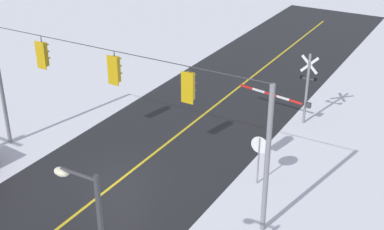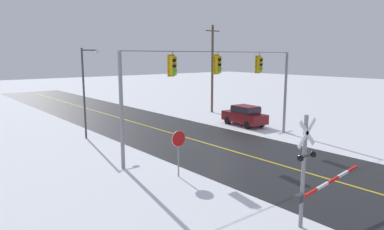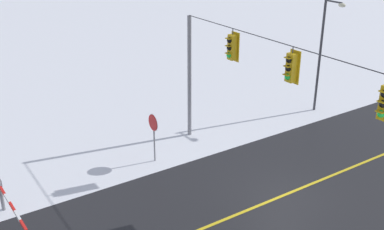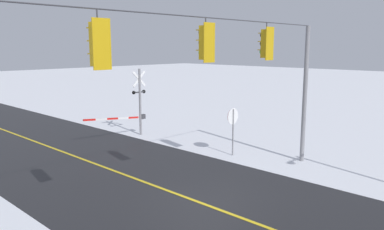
{
  "view_description": "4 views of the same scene",
  "coord_description": "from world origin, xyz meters",
  "px_view_note": "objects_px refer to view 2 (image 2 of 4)",
  "views": [
    {
      "loc": [
        -13.05,
        15.96,
        13.22
      ],
      "look_at": [
        -2.38,
        -2.43,
        2.85
      ],
      "focal_mm": 49.64,
      "sensor_mm": 36.0,
      "label": 1
    },
    {
      "loc": [
        -15.41,
        -16.24,
        5.95
      ],
      "look_at": [
        -2.68,
        -0.51,
        2.5
      ],
      "focal_mm": 32.58,
      "sensor_mm": 36.0,
      "label": 2
    },
    {
      "loc": [
        11.59,
        -12.08,
        10.54
      ],
      "look_at": [
        -3.4,
        -2.22,
        2.9
      ],
      "focal_mm": 43.93,
      "sensor_mm": 36.0,
      "label": 3
    },
    {
      "loc": [
        9.33,
        8.45,
        5.29
      ],
      "look_at": [
        -1.57,
        -1.94,
        2.64
      ],
      "focal_mm": 36.45,
      "sensor_mm": 36.0,
      "label": 4
    }
  ],
  "objects_px": {
    "parked_car_maroon": "(245,115)",
    "streetlamp_near": "(86,85)",
    "railroad_crossing": "(310,171)",
    "utility_pole": "(212,68)",
    "stop_sign": "(179,143)"
  },
  "relations": [
    {
      "from": "parked_car_maroon",
      "to": "streetlamp_near",
      "type": "distance_m",
      "value": 13.28
    },
    {
      "from": "railroad_crossing",
      "to": "utility_pole",
      "type": "bearing_deg",
      "value": 55.52
    },
    {
      "from": "stop_sign",
      "to": "parked_car_maroon",
      "type": "height_order",
      "value": "stop_sign"
    },
    {
      "from": "stop_sign",
      "to": "railroad_crossing",
      "type": "bearing_deg",
      "value": -85.06
    },
    {
      "from": "parked_car_maroon",
      "to": "streetlamp_near",
      "type": "xyz_separation_m",
      "value": [
        -12.27,
        4.12,
        2.96
      ]
    },
    {
      "from": "railroad_crossing",
      "to": "streetlamp_near",
      "type": "bearing_deg",
      "value": 92.24
    },
    {
      "from": "railroad_crossing",
      "to": "parked_car_maroon",
      "type": "height_order",
      "value": "railroad_crossing"
    },
    {
      "from": "stop_sign",
      "to": "railroad_crossing",
      "type": "height_order",
      "value": "railroad_crossing"
    },
    {
      "from": "stop_sign",
      "to": "streetlamp_near",
      "type": "bearing_deg",
      "value": 90.53
    },
    {
      "from": "parked_car_maroon",
      "to": "streetlamp_near",
      "type": "bearing_deg",
      "value": 161.44
    },
    {
      "from": "streetlamp_near",
      "to": "utility_pole",
      "type": "xyz_separation_m",
      "value": [
        14.95,
        3.02,
        0.76
      ]
    },
    {
      "from": "utility_pole",
      "to": "streetlamp_near",
      "type": "bearing_deg",
      "value": -168.58
    },
    {
      "from": "stop_sign",
      "to": "utility_pole",
      "type": "distance_m",
      "value": 20.57
    },
    {
      "from": "stop_sign",
      "to": "parked_car_maroon",
      "type": "relative_size",
      "value": 0.55
    },
    {
      "from": "railroad_crossing",
      "to": "parked_car_maroon",
      "type": "xyz_separation_m",
      "value": [
        11.58,
        13.62,
        -1.04
      ]
    }
  ]
}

